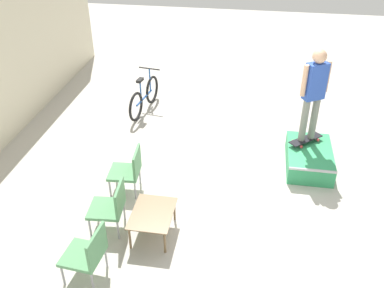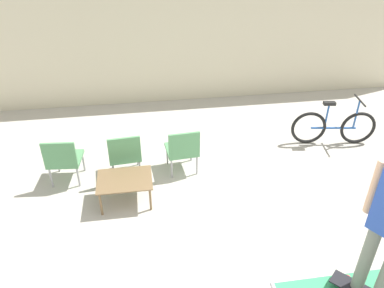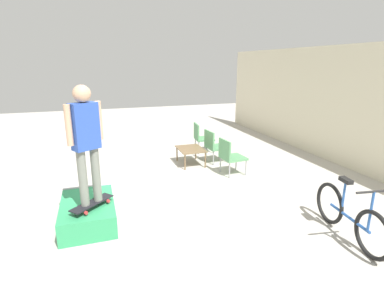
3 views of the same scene
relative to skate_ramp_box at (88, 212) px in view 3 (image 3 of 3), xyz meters
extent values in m
plane|color=#B7B2A8|center=(-1.03, 1.29, -0.18)|extent=(24.00, 24.00, 0.00)
cube|color=beige|center=(-1.03, 6.19, 1.32)|extent=(12.00, 0.06, 3.00)
cube|color=#339E60|center=(0.00, 0.00, 0.00)|extent=(1.32, 0.84, 0.36)
cylinder|color=#B7B7BC|center=(-0.66, 0.00, 0.18)|extent=(0.05, 0.84, 0.05)
cube|color=black|center=(0.25, 0.08, 0.27)|extent=(0.64, 0.67, 0.02)
cylinder|color=red|center=(0.48, -0.01, 0.23)|extent=(0.06, 0.06, 0.05)
cylinder|color=red|center=(0.31, -0.16, 0.23)|extent=(0.06, 0.06, 0.05)
cylinder|color=red|center=(0.18, 0.33, 0.23)|extent=(0.06, 0.06, 0.05)
cylinder|color=red|center=(0.01, 0.17, 0.23)|extent=(0.06, 0.06, 0.05)
cylinder|color=gray|center=(0.19, 0.18, 0.71)|extent=(0.13, 0.13, 0.87)
cylinder|color=gray|center=(0.30, -0.01, 0.71)|extent=(0.13, 0.13, 0.87)
cube|color=#2D51B7|center=(0.25, 0.08, 1.49)|extent=(0.37, 0.43, 0.69)
cylinder|color=#D8A884|center=(0.13, 0.29, 1.54)|extent=(0.09, 0.09, 0.58)
cylinder|color=#D8A884|center=(0.37, -0.12, 1.54)|extent=(0.09, 0.09, 0.58)
sphere|color=#D8A884|center=(0.25, 0.08, 1.95)|extent=(0.25, 0.25, 0.25)
cube|color=brown|center=(-2.27, 2.52, 0.23)|extent=(0.83, 0.64, 0.02)
cylinder|color=brown|center=(-2.64, 2.26, 0.02)|extent=(0.04, 0.04, 0.40)
cylinder|color=brown|center=(-1.91, 2.26, 0.02)|extent=(0.04, 0.04, 0.40)
cylinder|color=brown|center=(-2.64, 2.79, 0.02)|extent=(0.04, 0.04, 0.40)
cylinder|color=brown|center=(-1.91, 2.79, 0.02)|extent=(0.04, 0.04, 0.40)
cylinder|color=#99999E|center=(-3.00, 3.47, 0.00)|extent=(0.03, 0.03, 0.37)
cylinder|color=#99999E|center=(-3.44, 3.51, 0.00)|extent=(0.03, 0.03, 0.37)
cylinder|color=#99999E|center=(-3.04, 3.03, 0.00)|extent=(0.03, 0.03, 0.37)
cylinder|color=#99999E|center=(-3.48, 3.07, 0.00)|extent=(0.03, 0.03, 0.37)
cube|color=#569360|center=(-3.24, 3.27, 0.22)|extent=(0.57, 0.57, 0.05)
cube|color=#569360|center=(-3.26, 3.03, 0.46)|extent=(0.52, 0.09, 0.43)
cylinder|color=#99999E|center=(-2.07, 3.50, 0.00)|extent=(0.03, 0.03, 0.37)
cylinder|color=#99999E|center=(-2.51, 3.47, 0.00)|extent=(0.03, 0.03, 0.37)
cylinder|color=#99999E|center=(-2.03, 3.07, 0.00)|extent=(0.03, 0.03, 0.37)
cylinder|color=#99999E|center=(-2.47, 3.03, 0.00)|extent=(0.03, 0.03, 0.37)
cube|color=#569360|center=(-2.27, 3.27, 0.22)|extent=(0.56, 0.56, 0.05)
cube|color=#569360|center=(-2.25, 3.03, 0.46)|extent=(0.52, 0.08, 0.43)
cylinder|color=#99999E|center=(-1.10, 3.50, 0.00)|extent=(0.03, 0.03, 0.37)
cylinder|color=#99999E|center=(-1.54, 3.47, 0.00)|extent=(0.03, 0.03, 0.37)
cylinder|color=#99999E|center=(-1.06, 3.06, 0.00)|extent=(0.03, 0.03, 0.37)
cylinder|color=#99999E|center=(-1.50, 3.03, 0.00)|extent=(0.03, 0.03, 0.37)
cube|color=#569360|center=(-1.30, 3.27, 0.22)|extent=(0.56, 0.56, 0.05)
cube|color=#569360|center=(-1.28, 3.03, 0.46)|extent=(0.52, 0.08, 0.43)
torus|color=black|center=(2.18, 3.62, 0.16)|extent=(0.68, 0.16, 0.67)
torus|color=black|center=(1.24, 3.77, 0.16)|extent=(0.68, 0.16, 0.67)
cylinder|color=#2856A3|center=(1.71, 3.70, 0.16)|extent=(0.85, 0.17, 0.04)
cylinder|color=#2856A3|center=(1.54, 3.72, 0.40)|extent=(0.04, 0.04, 0.49)
cube|color=black|center=(1.54, 3.72, 0.68)|extent=(0.23, 0.13, 0.06)
cylinder|color=#2856A3|center=(2.09, 3.64, 0.45)|extent=(0.04, 0.04, 0.58)
cylinder|color=black|center=(2.09, 3.64, 0.74)|extent=(0.11, 0.52, 0.03)
camera|label=1|loc=(-7.05, 1.13, 4.64)|focal=40.00mm
camera|label=2|loc=(-1.94, -2.14, 3.66)|focal=35.00mm
camera|label=3|loc=(4.77, 0.22, 2.37)|focal=28.00mm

